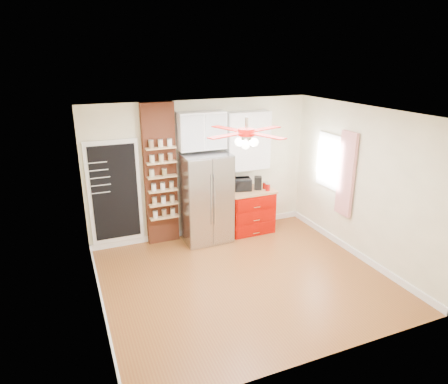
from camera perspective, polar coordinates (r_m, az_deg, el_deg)
name	(u,v)px	position (r m, az deg, el deg)	size (l,w,h in m)	color
floor	(244,279)	(6.72, 2.83, -12.28)	(4.50, 4.50, 0.00)	brown
ceiling	(247,113)	(5.80, 3.27, 11.17)	(4.50, 4.50, 0.00)	white
wall_back	(202,169)	(7.89, -3.23, 3.27)	(4.50, 0.02, 2.70)	#F5F0C5
wall_front	(323,261)	(4.57, 14.02, -9.53)	(4.50, 0.02, 2.70)	#F5F0C5
wall_left	(92,225)	(5.60, -18.30, -4.46)	(0.02, 4.00, 2.70)	#F5F0C5
wall_right	(362,185)	(7.34, 19.10, 1.01)	(0.02, 4.00, 2.70)	#F5F0C5
chalkboard	(115,193)	(7.57, -15.32, -0.08)	(0.95, 0.05, 1.95)	white
brick_pillar	(160,175)	(7.59, -9.09, 2.41)	(0.60, 0.16, 2.70)	brown
fridge	(206,198)	(7.69, -2.59, -0.87)	(0.90, 0.70, 1.75)	#AAAAAF
upper_glass_cabinet	(201,131)	(7.53, -3.25, 8.76)	(0.90, 0.35, 0.70)	white
red_cabinet	(250,210)	(8.24, 3.69, -2.64)	(0.94, 0.64, 0.90)	#9E0700
upper_shelf_unit	(247,141)	(7.97, 3.36, 7.32)	(0.90, 0.30, 1.15)	white
window	(330,161)	(7.94, 14.92, 4.24)	(0.04, 0.75, 1.05)	white
curtain	(346,174)	(7.52, 17.05, 2.44)	(0.06, 0.40, 1.55)	red
ceiling_fan	(246,133)	(5.84, 3.22, 8.48)	(1.40, 1.40, 0.44)	silver
toaster_oven	(240,184)	(8.02, 2.27, 1.10)	(0.44, 0.30, 0.24)	black
coffee_maker	(258,183)	(8.11, 4.86, 1.30)	(0.14, 0.18, 0.26)	black
canister_left	(268,187)	(8.04, 6.27, 0.67)	(0.09, 0.09, 0.14)	#A90D09
canister_right	(265,185)	(8.17, 5.93, 0.94)	(0.10, 0.10, 0.13)	#B5140A
pantry_jar_oats	(152,173)	(7.41, -10.29, 2.66)	(0.09, 0.09, 0.13)	beige
pantry_jar_beans	(164,173)	(7.43, -8.51, 2.77)	(0.09, 0.09, 0.12)	olive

